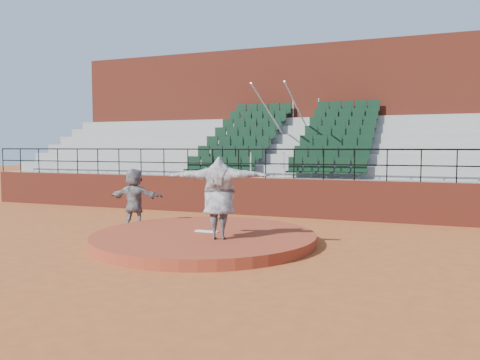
% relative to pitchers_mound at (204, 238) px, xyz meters
% --- Properties ---
extents(ground, '(90.00, 90.00, 0.00)m').
position_rel_pitchers_mound_xyz_m(ground, '(0.00, 0.00, -0.12)').
color(ground, '#A45225').
rests_on(ground, ground).
extents(pitchers_mound, '(5.50, 5.50, 0.25)m').
position_rel_pitchers_mound_xyz_m(pitchers_mound, '(0.00, 0.00, 0.00)').
color(pitchers_mound, '#973A21').
rests_on(pitchers_mound, ground).
extents(pitching_rubber, '(0.60, 0.15, 0.03)m').
position_rel_pitchers_mound_xyz_m(pitching_rubber, '(0.00, 0.15, 0.14)').
color(pitching_rubber, white).
rests_on(pitching_rubber, pitchers_mound).
extents(boundary_wall, '(24.00, 0.30, 1.30)m').
position_rel_pitchers_mound_xyz_m(boundary_wall, '(0.00, 5.00, 0.53)').
color(boundary_wall, maroon).
rests_on(boundary_wall, ground).
extents(wall_railing, '(24.04, 0.05, 1.03)m').
position_rel_pitchers_mound_xyz_m(wall_railing, '(0.00, 5.00, 1.90)').
color(wall_railing, black).
rests_on(wall_railing, boundary_wall).
extents(seating_deck, '(24.00, 5.97, 4.63)m').
position_rel_pitchers_mound_xyz_m(seating_deck, '(0.00, 8.65, 1.31)').
color(seating_deck, gray).
rests_on(seating_deck, ground).
extents(press_box_facade, '(24.00, 3.00, 7.10)m').
position_rel_pitchers_mound_xyz_m(press_box_facade, '(0.00, 12.60, 3.43)').
color(press_box_facade, maroon).
rests_on(press_box_facade, ground).
extents(pitcher, '(2.42, 1.30, 1.90)m').
position_rel_pitchers_mound_xyz_m(pitcher, '(0.63, -0.54, 1.08)').
color(pitcher, black).
rests_on(pitcher, pitchers_mound).
extents(fielder, '(1.68, 0.67, 1.76)m').
position_rel_pitchers_mound_xyz_m(fielder, '(-2.78, 1.17, 0.76)').
color(fielder, black).
rests_on(fielder, ground).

